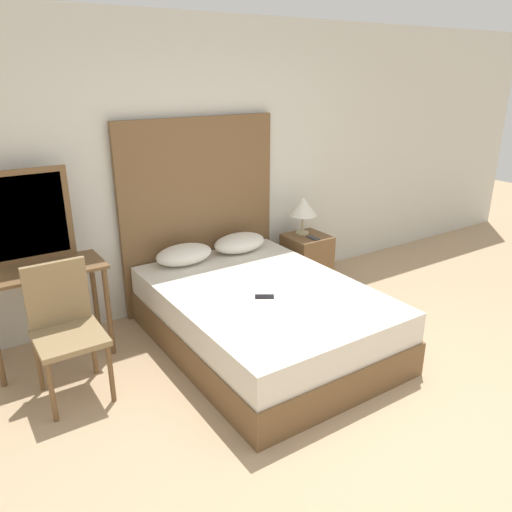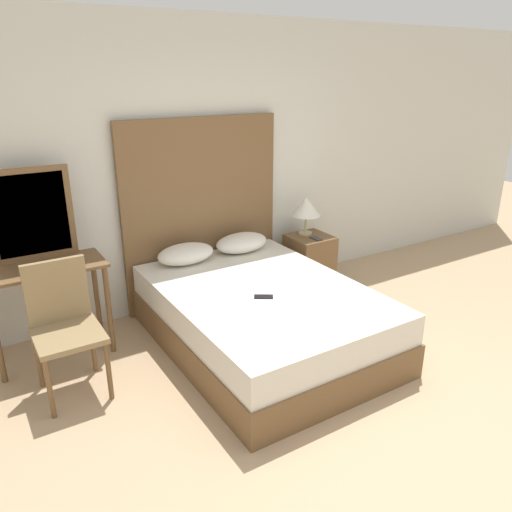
{
  "view_description": "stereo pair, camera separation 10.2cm",
  "coord_description": "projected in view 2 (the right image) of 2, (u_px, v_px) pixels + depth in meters",
  "views": [
    {
      "loc": [
        -2.16,
        -1.71,
        2.22
      ],
      "look_at": [
        -0.03,
        1.51,
        0.78
      ],
      "focal_mm": 35.0,
      "sensor_mm": 36.0,
      "label": 1
    },
    {
      "loc": [
        -2.07,
        -1.77,
        2.22
      ],
      "look_at": [
        -0.03,
        1.51,
        0.78
      ],
      "focal_mm": 35.0,
      "sensor_mm": 36.0,
      "label": 2
    }
  ],
  "objects": [
    {
      "name": "ground_plane",
      "position": [
        384.0,
        438.0,
        3.21
      ],
      "size": [
        16.0,
        16.0,
        0.0
      ],
      "primitive_type": "plane",
      "color": "tan"
    },
    {
      "name": "pillow_left",
      "position": [
        186.0,
        254.0,
        4.62
      ],
      "size": [
        0.54,
        0.32,
        0.19
      ],
      "color": "silver",
      "rests_on": "bed"
    },
    {
      "name": "pillow_right",
      "position": [
        242.0,
        243.0,
        4.92
      ],
      "size": [
        0.54,
        0.32,
        0.19
      ],
      "color": "silver",
      "rests_on": "bed"
    },
    {
      "name": "phone_on_bed",
      "position": [
        264.0,
        297.0,
        3.95
      ],
      "size": [
        0.16,
        0.14,
        0.01
      ],
      "color": "black",
      "rests_on": "bed"
    },
    {
      "name": "headboard",
      "position": [
        203.0,
        213.0,
        4.85
      ],
      "size": [
        1.61,
        0.05,
        1.82
      ],
      "color": "brown",
      "rests_on": "ground_plane"
    },
    {
      "name": "nightstand",
      "position": [
        309.0,
        262.0,
        5.34
      ],
      "size": [
        0.42,
        0.43,
        0.58
      ],
      "color": "brown",
      "rests_on": "ground_plane"
    },
    {
      "name": "chair",
      "position": [
        64.0,
        320.0,
        3.54
      ],
      "size": [
        0.46,
        0.48,
        0.97
      ],
      "color": "olive",
      "rests_on": "ground_plane"
    },
    {
      "name": "table_lamp",
      "position": [
        306.0,
        207.0,
        5.2
      ],
      "size": [
        0.3,
        0.3,
        0.4
      ],
      "color": "tan",
      "rests_on": "nightstand"
    },
    {
      "name": "wall_back",
      "position": [
        200.0,
        167.0,
        4.78
      ],
      "size": [
        10.0,
        0.06,
        2.7
      ],
      "color": "silver",
      "rests_on": "ground_plane"
    },
    {
      "name": "phone_on_nightstand",
      "position": [
        316.0,
        238.0,
        5.15
      ],
      "size": [
        0.07,
        0.15,
        0.01
      ],
      "color": "#232328",
      "rests_on": "nightstand"
    },
    {
      "name": "vanity_mirror",
      "position": [
        31.0,
        215.0,
        3.9
      ],
      "size": [
        0.63,
        0.03,
        0.73
      ],
      "color": "brown",
      "rests_on": "vanity_desk"
    },
    {
      "name": "bed",
      "position": [
        263.0,
        317.0,
        4.21
      ],
      "size": [
        1.54,
        2.13,
        0.53
      ],
      "color": "brown",
      "rests_on": "ground_plane"
    },
    {
      "name": "vanity_desk",
      "position": [
        46.0,
        285.0,
        3.92
      ],
      "size": [
        0.91,
        0.46,
        0.79
      ],
      "color": "brown",
      "rests_on": "ground_plane"
    }
  ]
}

